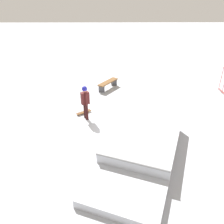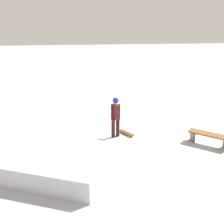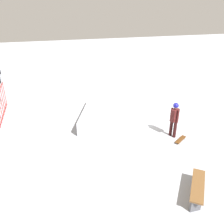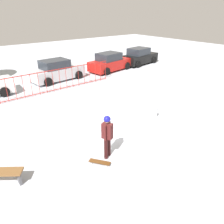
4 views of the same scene
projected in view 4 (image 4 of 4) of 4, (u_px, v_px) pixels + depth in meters
name	position (u px, v px, depth m)	size (l,w,h in m)	color
ground_plane	(112.00, 131.00, 10.15)	(60.00, 60.00, 0.00)	#B2B7C1
skate_ramp	(122.00, 110.00, 11.54)	(5.97, 4.34, 0.74)	silver
skater	(107.00, 134.00, 8.00)	(0.41, 0.44, 1.73)	black
skateboard	(100.00, 162.00, 8.00)	(0.62, 0.77, 0.09)	#593314
perimeter_fence	(49.00, 81.00, 14.53)	(9.39, 0.23, 1.50)	maroon
parked_car_silver	(57.00, 71.00, 17.10)	(4.24, 2.21, 1.60)	#B7B7BC
parked_car_red	(110.00, 63.00, 19.72)	(4.31, 2.41, 1.60)	red
parked_car_black	(139.00, 57.00, 22.08)	(4.31, 2.39, 1.60)	black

